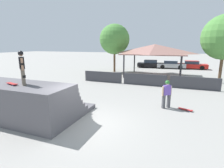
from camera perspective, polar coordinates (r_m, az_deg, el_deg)
ground_plane at (r=8.51m, az=-8.45°, el=-12.85°), size 160.00×160.00×0.00m
quarter_pipe_ramp at (r=9.90m, az=-26.25°, el=-5.35°), size 5.28×3.89×1.82m
skater_on_deck at (r=9.03m, az=-27.33°, el=5.38°), size 0.61×0.53×1.57m
skateboard_on_deck at (r=9.39m, az=-29.81°, el=0.09°), size 0.85×0.42×0.09m
bystander_walking at (r=10.66m, az=17.45°, el=-2.49°), size 0.57×0.49×1.66m
skateboard_on_ground at (r=10.88m, az=22.96°, el=-7.66°), size 0.82×0.48×0.09m
barrier_fence at (r=16.38m, az=10.56°, el=1.39°), size 12.34×0.12×1.05m
pavilion_shelter at (r=21.47m, az=13.79°, el=10.93°), size 7.07×5.85×3.77m
tree_far_back at (r=24.26m, az=0.83°, el=14.38°), size 4.02×4.02×6.44m
parked_car_black at (r=29.66m, az=12.65°, el=6.37°), size 4.56×2.05×1.27m
parked_car_silver at (r=29.54m, az=18.70°, el=5.99°), size 4.44×2.08×1.27m
parked_car_red at (r=30.09m, az=24.67°, el=5.62°), size 4.36×1.71×1.27m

